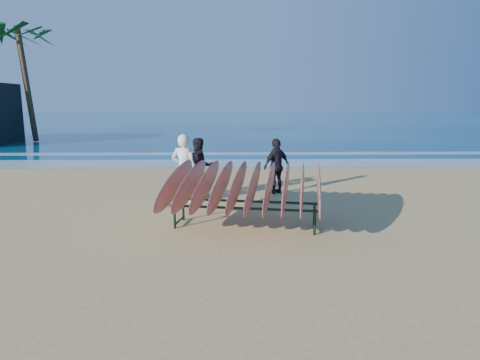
{
  "coord_description": "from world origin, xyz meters",
  "views": [
    {
      "loc": [
        -0.22,
        -8.63,
        2.69
      ],
      "look_at": [
        0.0,
        0.8,
        0.95
      ],
      "focal_mm": 32.0,
      "sensor_mm": 36.0,
      "label": 1
    }
  ],
  "objects_px": {
    "palm_mid": "(23,37)",
    "person_dark_a": "(200,168)",
    "person_white": "(184,169)",
    "surfboard_rack": "(245,186)",
    "person_dark_b": "(277,166)"
  },
  "relations": [
    {
      "from": "surfboard_rack",
      "to": "person_dark_a",
      "type": "relative_size",
      "value": 2.16
    },
    {
      "from": "palm_mid",
      "to": "person_dark_a",
      "type": "bearing_deg",
      "value": -53.69
    },
    {
      "from": "surfboard_rack",
      "to": "person_dark_b",
      "type": "xyz_separation_m",
      "value": [
        1.05,
        3.46,
        -0.09
      ]
    },
    {
      "from": "person_dark_a",
      "to": "person_dark_b",
      "type": "bearing_deg",
      "value": -6.29
    },
    {
      "from": "surfboard_rack",
      "to": "person_dark_b",
      "type": "relative_size",
      "value": 2.24
    },
    {
      "from": "surfboard_rack",
      "to": "palm_mid",
      "type": "height_order",
      "value": "palm_mid"
    },
    {
      "from": "surfboard_rack",
      "to": "person_white",
      "type": "relative_size",
      "value": 1.97
    },
    {
      "from": "person_white",
      "to": "surfboard_rack",
      "type": "bearing_deg",
      "value": 135.93
    },
    {
      "from": "person_dark_b",
      "to": "surfboard_rack",
      "type": "bearing_deg",
      "value": 36.22
    },
    {
      "from": "person_white",
      "to": "person_dark_a",
      "type": "distance_m",
      "value": 0.74
    },
    {
      "from": "person_dark_b",
      "to": "palm_mid",
      "type": "xyz_separation_m",
      "value": [
        -14.51,
        16.23,
        5.91
      ]
    },
    {
      "from": "surfboard_rack",
      "to": "person_dark_a",
      "type": "bearing_deg",
      "value": 121.91
    },
    {
      "from": "person_dark_a",
      "to": "person_white",
      "type": "bearing_deg",
      "value": -140.42
    },
    {
      "from": "surfboard_rack",
      "to": "palm_mid",
      "type": "bearing_deg",
      "value": 134.75
    },
    {
      "from": "person_dark_a",
      "to": "person_dark_b",
      "type": "height_order",
      "value": "person_dark_a"
    }
  ]
}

